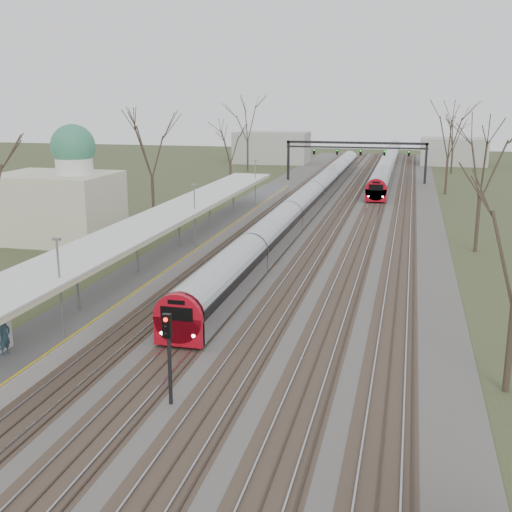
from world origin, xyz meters
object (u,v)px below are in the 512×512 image
at_px(train_far, 388,162).
at_px(signal_post, 168,345).
at_px(passenger, 4,336).
at_px(train_near, 313,195).

relative_size(train_far, signal_post, 18.34).
relative_size(passenger, signal_post, 0.45).
bearing_deg(signal_post, train_far, 86.73).
xyz_separation_m(train_near, passenger, (-6.68, -49.36, 0.45)).
xyz_separation_m(train_near, train_far, (7.00, 41.42, 0.00)).
relative_size(train_near, train_far, 1.20).
bearing_deg(train_far, passenger, -98.57).
bearing_deg(signal_post, train_near, 91.98).
height_order(train_near, signal_post, signal_post).
bearing_deg(train_near, signal_post, -88.02).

